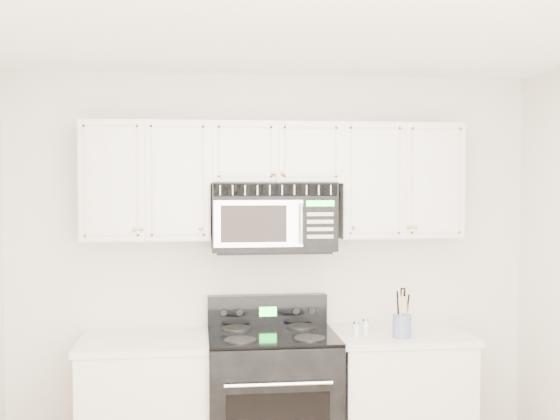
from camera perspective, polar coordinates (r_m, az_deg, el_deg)
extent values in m
cube|color=white|center=(3.06, 2.94, 15.66)|extent=(3.50, 3.50, 0.01)
cube|color=beige|center=(4.75, -0.63, -4.80)|extent=(3.50, 0.01, 2.60)
cube|color=silver|center=(4.62, -10.52, -16.02)|extent=(0.82, 0.63, 0.88)
cube|color=white|center=(4.49, -10.57, -10.45)|extent=(0.86, 0.65, 0.04)
cube|color=silver|center=(4.79, 9.71, -15.34)|extent=(0.82, 0.63, 0.88)
cube|color=white|center=(4.67, 9.76, -9.95)|extent=(0.86, 0.65, 0.04)
cube|color=black|center=(4.60, -0.65, -15.79)|extent=(0.80, 0.68, 0.92)
cylinder|color=silver|center=(4.17, -0.10, -13.99)|extent=(0.63, 0.02, 0.02)
cube|color=black|center=(4.48, -0.65, -10.13)|extent=(0.80, 0.68, 0.02)
cube|color=black|center=(4.75, -1.04, -8.16)|extent=(0.80, 0.08, 0.21)
cube|color=#1ADF39|center=(4.70, -0.98, -8.26)|extent=(0.12, 0.00, 0.06)
cube|color=silver|center=(4.53, -10.79, 2.35)|extent=(0.80, 0.33, 0.75)
cube|color=silver|center=(4.71, 9.56, 2.36)|extent=(0.80, 0.33, 0.75)
cube|color=silver|center=(4.55, -0.42, 4.66)|extent=(0.84, 0.33, 0.39)
sphere|color=tan|center=(4.36, -11.20, -1.54)|extent=(0.03, 0.03, 0.03)
sphere|color=tan|center=(4.34, -6.46, -1.52)|extent=(0.03, 0.03, 0.03)
sphere|color=tan|center=(4.45, 6.01, -1.42)|extent=(0.03, 0.03, 0.03)
sphere|color=tan|center=(4.54, 10.44, -1.37)|extent=(0.03, 0.03, 0.03)
sphere|color=tan|center=(4.36, -0.54, 2.98)|extent=(0.03, 0.03, 0.03)
sphere|color=tan|center=(4.36, 0.24, 2.98)|extent=(0.03, 0.03, 0.03)
cylinder|color=red|center=(4.36, -0.30, 2.20)|extent=(0.01, 0.00, 0.12)
sphere|color=tan|center=(4.36, -0.30, 1.35)|extent=(0.04, 0.04, 0.04)
cube|color=black|center=(4.52, -0.60, -0.49)|extent=(0.79, 0.39, 0.43)
cube|color=beige|center=(4.32, -0.34, 1.63)|extent=(0.77, 0.01, 0.08)
cube|color=silver|center=(4.31, -1.75, -1.12)|extent=(0.55, 0.01, 0.29)
cube|color=black|center=(4.30, -2.14, -1.13)|extent=(0.41, 0.01, 0.23)
cube|color=black|center=(4.36, 3.27, -1.08)|extent=(0.22, 0.01, 0.29)
cube|color=#1ADF39|center=(4.35, 3.29, 0.54)|extent=(0.18, 0.00, 0.04)
cylinder|color=silver|center=(4.31, 1.74, -1.13)|extent=(0.02, 0.02, 0.25)
cylinder|color=slate|center=(4.48, 9.87, -9.27)|extent=(0.11, 0.11, 0.14)
cylinder|color=tan|center=(4.48, 10.27, -8.35)|extent=(0.01, 0.01, 0.25)
cylinder|color=black|center=(4.49, 9.59, -8.19)|extent=(0.01, 0.01, 0.27)
cylinder|color=tan|center=(4.43, 9.79, -8.20)|extent=(0.01, 0.01, 0.29)
cylinder|color=black|center=(4.48, 10.27, -8.35)|extent=(0.01, 0.01, 0.25)
cylinder|color=silver|center=(4.54, 6.97, -9.48)|extent=(0.04, 0.04, 0.09)
cylinder|color=silver|center=(4.53, 6.97, -8.85)|extent=(0.04, 0.04, 0.02)
cylinder|color=silver|center=(4.48, 6.21, -9.67)|extent=(0.04, 0.04, 0.08)
cylinder|color=silver|center=(4.47, 6.21, -9.08)|extent=(0.04, 0.04, 0.02)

